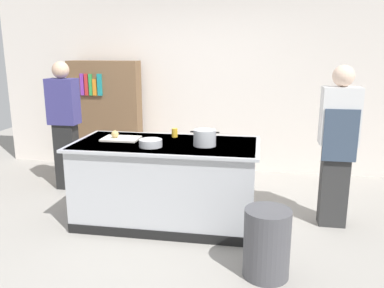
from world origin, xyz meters
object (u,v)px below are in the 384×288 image
at_px(stock_pot, 205,138).
at_px(bookshelf, 106,116).
at_px(mixing_bowl, 151,143).
at_px(juice_cup, 175,133).
at_px(person_chef, 338,143).
at_px(person_guest, 65,123).
at_px(onion, 115,134).
at_px(trash_bin, 267,243).

relative_size(stock_pot, bookshelf, 0.18).
bearing_deg(mixing_bowl, juice_cup, 73.04).
relative_size(mixing_bowl, person_chef, 0.14).
height_order(person_guest, bookshelf, person_guest).
distance_m(person_chef, bookshelf, 3.55).
bearing_deg(person_chef, bookshelf, 44.82).
distance_m(stock_pot, person_chef, 1.40).
bearing_deg(stock_pot, onion, 173.83).
distance_m(mixing_bowl, person_chef, 1.95).
xyz_separation_m(juice_cup, trash_bin, (1.04, -1.20, -0.65)).
distance_m(mixing_bowl, person_guest, 1.80).
bearing_deg(person_chef, stock_pot, 82.88).
bearing_deg(juice_cup, onion, -159.07).
height_order(trash_bin, bookshelf, bookshelf).
xyz_separation_m(mixing_bowl, bookshelf, (-1.28, 1.99, -0.08)).
bearing_deg(stock_pot, bookshelf, 134.50).
relative_size(stock_pot, mixing_bowl, 1.25).
height_order(stock_pot, person_guest, person_guest).
xyz_separation_m(mixing_bowl, person_guest, (-1.47, 1.03, -0.03)).
relative_size(onion, person_guest, 0.05).
bearing_deg(stock_pot, person_guest, 156.13).
relative_size(stock_pot, person_chef, 0.17).
bearing_deg(person_chef, juice_cup, 69.05).
bearing_deg(juice_cup, mixing_bowl, -106.96).
height_order(person_chef, bookshelf, person_chef).
relative_size(trash_bin, person_chef, 0.35).
bearing_deg(person_guest, bookshelf, 159.62).
bearing_deg(trash_bin, stock_pot, 127.15).
height_order(onion, stock_pot, stock_pot).
bearing_deg(trash_bin, mixing_bowl, 148.75).
distance_m(stock_pot, mixing_bowl, 0.56).
xyz_separation_m(mixing_bowl, trash_bin, (1.19, -0.72, -0.64)).
height_order(juice_cup, person_chef, person_chef).
distance_m(juice_cup, person_chef, 1.76).
bearing_deg(trash_bin, person_guest, 146.73).
height_order(juice_cup, trash_bin, juice_cup).
bearing_deg(person_chef, trash_bin, 128.91).
bearing_deg(trash_bin, bookshelf, 132.36).
bearing_deg(bookshelf, stock_pot, -45.50).
bearing_deg(mixing_bowl, trash_bin, -31.25).
bearing_deg(juice_cup, person_chef, -1.95).
relative_size(trash_bin, person_guest, 0.35).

